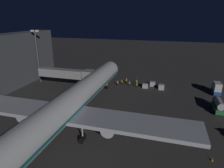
# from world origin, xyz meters

# --- Properties ---
(ground_plane) EXTENTS (320.00, 320.00, 0.00)m
(ground_plane) POSITION_xyz_m (0.00, 0.00, 0.00)
(ground_plane) COLOR #383533
(airliner_at_gate) EXTENTS (50.87, 68.18, 17.80)m
(airliner_at_gate) POSITION_xyz_m (0.00, 8.04, 5.66)
(airliner_at_gate) COLOR silver
(airliner_at_gate) RESTS_ON ground_plane
(jet_bridge) EXTENTS (18.40, 3.40, 7.28)m
(jet_bridge) POSITION_xyz_m (10.12, -14.48, 5.74)
(jet_bridge) COLOR #9E9E99
(jet_bridge) RESTS_ON ground_plane
(apron_floodlight_mast) EXTENTS (2.90, 0.50, 18.26)m
(apron_floodlight_mast) POSITION_xyz_m (25.50, -20.21, 10.58)
(apron_floodlight_mast) COLOR #59595E
(apron_floodlight_mast) RESTS_ON ground_plane
(fuel_tanker) EXTENTS (2.46, 5.97, 3.15)m
(fuel_tanker) POSITION_xyz_m (-31.51, -12.31, 1.65)
(fuel_tanker) COLOR #287038
(fuel_tanker) RESTS_ON ground_plane
(cargo_truck_aft) EXTENTS (2.36, 5.05, 3.83)m
(cargo_truck_aft) POSITION_xyz_m (-33.35, -24.65, 1.91)
(cargo_truck_aft) COLOR #234C9E
(cargo_truck_aft) RESTS_ON ground_plane
(baggage_container_near_belt) EXTENTS (1.74, 1.52, 1.49)m
(baggage_container_near_belt) POSITION_xyz_m (-11.94, -24.20, 0.75)
(baggage_container_near_belt) COLOR #B7BABF
(baggage_container_near_belt) RESTS_ON ground_plane
(baggage_container_mid_row) EXTENTS (1.77, 1.61, 1.60)m
(baggage_container_mid_row) POSITION_xyz_m (-14.11, -26.69, 0.80)
(baggage_container_mid_row) COLOR #B7BABF
(baggage_container_mid_row) RESTS_ON ground_plane
(baggage_container_far_row) EXTENTS (1.80, 1.68, 1.70)m
(baggage_container_far_row) POSITION_xyz_m (-17.13, -24.22, 0.85)
(baggage_container_far_row) COLOR #B7BABF
(baggage_container_far_row) RESTS_ON ground_plane
(ground_crew_near_nose_gear) EXTENTS (0.40, 0.40, 1.75)m
(ground_crew_near_nose_gear) POSITION_xyz_m (-8.63, -26.72, 0.96)
(ground_crew_near_nose_gear) COLOR black
(ground_crew_near_nose_gear) RESTS_ON ground_plane
(ground_crew_by_belt_loader) EXTENTS (0.40, 0.40, 1.68)m
(ground_crew_by_belt_loader) POSITION_xyz_m (-3.60, -25.54, 0.92)
(ground_crew_by_belt_loader) COLOR black
(ground_crew_by_belt_loader) RESTS_ON ground_plane
(ground_crew_marshaller_fwd) EXTENTS (0.40, 0.40, 1.80)m
(ground_crew_marshaller_fwd) POSITION_xyz_m (-2.54, -23.84, 0.99)
(ground_crew_marshaller_fwd) COLOR black
(ground_crew_marshaller_fwd) RESTS_ON ground_plane
(ground_crew_under_port_wing) EXTENTS (0.40, 0.40, 1.76)m
(ground_crew_under_port_wing) POSITION_xyz_m (-6.50, -24.53, 0.97)
(ground_crew_under_port_wing) COLOR black
(ground_crew_under_port_wing) RESTS_ON ground_plane
(ground_crew_by_tug) EXTENTS (0.40, 0.40, 1.70)m
(ground_crew_by_tug) POSITION_xyz_m (-9.15, -23.76, 0.93)
(ground_crew_by_tug) COLOR black
(ground_crew_by_tug) RESTS_ON ground_plane
(ground_crew_walking_aft) EXTENTS (0.40, 0.40, 1.74)m
(ground_crew_walking_aft) POSITION_xyz_m (-4.81, -27.28, 0.96)
(ground_crew_walking_aft) COLOR black
(ground_crew_walking_aft) RESTS_ON ground_plane
(traffic_cone_nose_port) EXTENTS (0.36, 0.36, 0.55)m
(traffic_cone_nose_port) POSITION_xyz_m (-2.20, -25.16, 0.28)
(traffic_cone_nose_port) COLOR orange
(traffic_cone_nose_port) RESTS_ON ground_plane
(traffic_cone_nose_starboard) EXTENTS (0.36, 0.36, 0.55)m
(traffic_cone_nose_starboard) POSITION_xyz_m (2.20, -25.16, 0.28)
(traffic_cone_nose_starboard) COLOR orange
(traffic_cone_nose_starboard) RESTS_ON ground_plane
(traffic_cone_wingtip_svc_side) EXTENTS (0.36, 0.36, 0.55)m
(traffic_cone_wingtip_svc_side) POSITION_xyz_m (-26.94, 7.95, 0.28)
(traffic_cone_wingtip_svc_side) COLOR orange
(traffic_cone_wingtip_svc_side) RESTS_ON ground_plane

